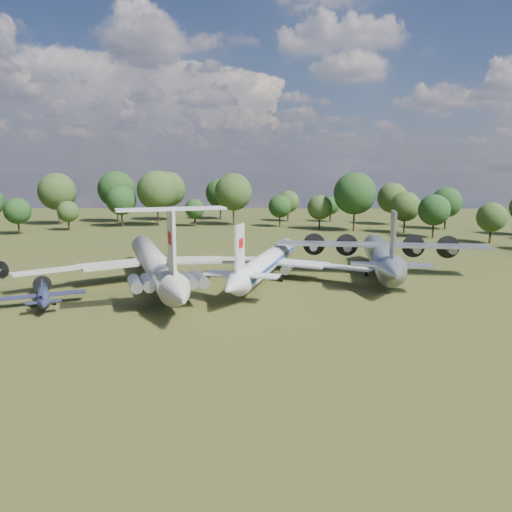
# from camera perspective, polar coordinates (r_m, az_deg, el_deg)

# --- Properties ---
(ground) EXTENTS (300.00, 300.00, 0.00)m
(ground) POSITION_cam_1_polar(r_m,az_deg,el_deg) (74.44, -9.94, -3.77)
(ground) COLOR #263B13
(ground) RESTS_ON ground
(il62_airliner) EXTENTS (54.77, 62.20, 5.10)m
(il62_airliner) POSITION_cam_1_polar(r_m,az_deg,el_deg) (77.58, -11.50, -1.33)
(il62_airliner) COLOR silver
(il62_airliner) RESTS_ON ground
(tu104_jet) EXTENTS (43.01, 51.06, 4.43)m
(tu104_jet) POSITION_cam_1_polar(r_m,az_deg,el_deg) (79.47, 1.29, -1.11)
(tu104_jet) COLOR beige
(tu104_jet) RESTS_ON ground
(an12_transport) EXTENTS (39.30, 42.83, 5.09)m
(an12_transport) POSITION_cam_1_polar(r_m,az_deg,el_deg) (85.05, 14.14, -0.45)
(an12_transport) COLOR #94979C
(an12_transport) RESTS_ON ground
(small_prop_west) EXTENTS (15.67, 17.60, 2.13)m
(small_prop_west) POSITION_cam_1_polar(r_m,az_deg,el_deg) (70.24, -23.15, -4.38)
(small_prop_west) COLOR black
(small_prop_west) RESTS_ON ground
(person_on_il62) EXTENTS (0.65, 0.43, 1.77)m
(person_on_il62) POSITION_cam_1_polar(r_m,az_deg,el_deg) (63.02, -10.00, -0.70)
(person_on_il62) COLOR olive
(person_on_il62) RESTS_ON il62_airliner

